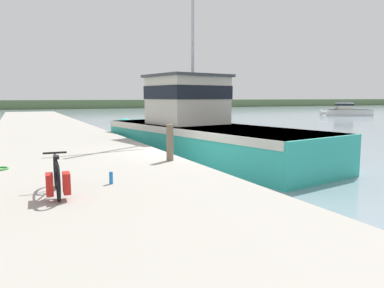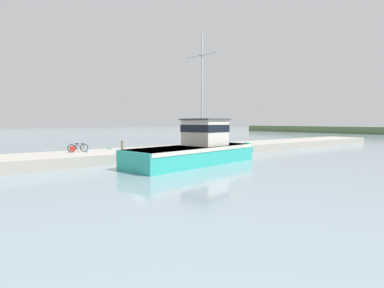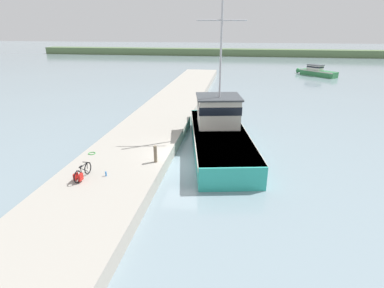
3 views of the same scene
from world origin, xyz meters
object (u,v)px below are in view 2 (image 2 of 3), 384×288
(fishing_boat_main, at_px, (198,148))
(water_bottle_on_curb, at_px, (87,151))
(mooring_post, at_px, (122,147))
(bicycle_touring, at_px, (76,148))

(fishing_boat_main, distance_m, water_bottle_on_curb, 9.18)
(mooring_post, bearing_deg, fishing_boat_main, 55.96)
(fishing_boat_main, xyz_separation_m, bicycle_touring, (-6.74, -7.81, -0.04))
(fishing_boat_main, bearing_deg, water_bottle_on_curb, -138.45)
(fishing_boat_main, height_order, mooring_post, fishing_boat_main)
(fishing_boat_main, relative_size, water_bottle_on_curb, 55.59)
(bicycle_touring, height_order, water_bottle_on_curb, bicycle_touring)
(bicycle_touring, relative_size, water_bottle_on_curb, 6.61)
(water_bottle_on_curb, bearing_deg, fishing_boat_main, 52.19)
(mooring_post, bearing_deg, water_bottle_on_curb, -135.34)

